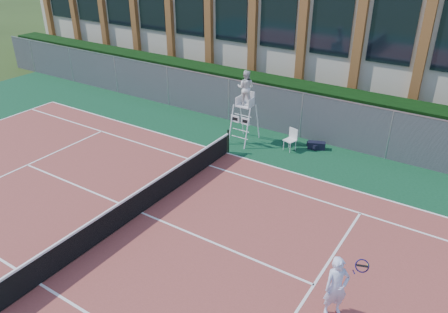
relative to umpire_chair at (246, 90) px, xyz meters
The scene contains 12 objects.
ground 7.47m from the umpire_chair, 89.94° to the right, with size 120.00×120.00×0.00m, color #233814.
apron 6.54m from the umpire_chair, 89.93° to the right, with size 36.00×20.00×0.01m, color #0D3C20.
tennis_court 7.47m from the umpire_chair, 89.94° to the right, with size 23.77×10.97×0.02m, color brown.
tennis_net 7.31m from the umpire_chair, 89.94° to the right, with size 0.10×11.30×1.10m.
fence 2.24m from the umpire_chair, 89.77° to the left, with size 40.00×0.06×2.20m, color #595E60, non-canonical shape.
hedge 3.27m from the umpire_chair, 89.86° to the left, with size 40.00×1.40×2.20m, color black.
building 11.03m from the umpire_chair, 89.96° to the left, with size 45.00×10.60×8.22m.
umpire_chair is the anchor object (origin of this frame).
plastic_chair 2.93m from the umpire_chair, ahead, with size 0.57×0.57×1.00m.
sports_bag_near 4.04m from the umpire_chair, 18.26° to the left, with size 0.78×0.31×0.33m, color black.
sports_bag_far 3.94m from the umpire_chair, 18.91° to the left, with size 0.59×0.26×0.24m, color black.
tennis_player 10.66m from the umpire_chair, 47.00° to the right, with size 1.03×0.82×1.76m.
Camera 1 is at (9.26, -8.97, 8.73)m, focal length 35.00 mm.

